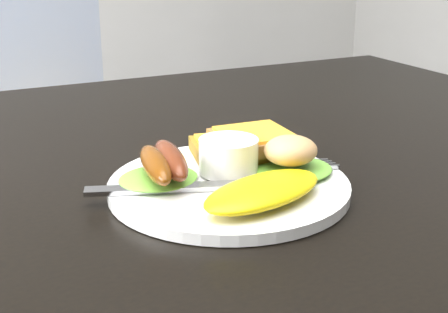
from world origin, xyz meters
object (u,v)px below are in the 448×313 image
person (41,72)px  plate (229,186)px  dining_chair (63,131)px  dining_table (160,176)px

person → plate: person is taller
dining_chair → plate: plate is taller
dining_table → plate: (0.02, -0.12, 0.03)m
dining_table → person: bearing=93.4°
person → plate: size_ratio=6.77×
dining_table → plate: plate is taller
person → plate: 0.62m
dining_table → dining_chair: dining_table is taller
dining_table → dining_chair: bearing=83.8°
person → plate: (0.05, -0.62, 0.00)m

